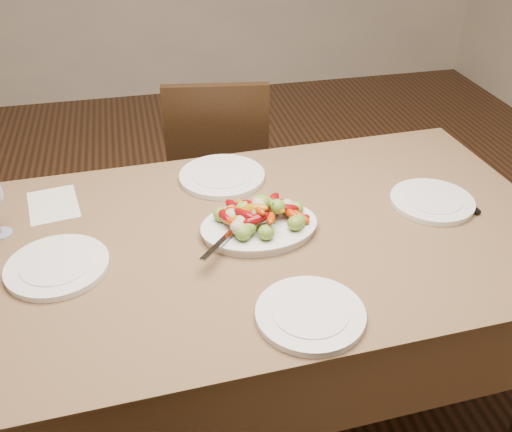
{
  "coord_description": "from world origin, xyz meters",
  "views": [
    {
      "loc": [
        -0.35,
        -1.48,
        1.74
      ],
      "look_at": [
        -0.04,
        -0.13,
        0.82
      ],
      "focal_mm": 40.0,
      "sensor_mm": 36.0,
      "label": 1
    }
  ],
  "objects_px": {
    "plate_right": "(432,202)",
    "plate_far": "(222,176)",
    "dining_table": "(256,325)",
    "plate_near": "(310,314)",
    "serving_platter": "(259,229)",
    "plate_left": "(57,267)",
    "chair_far": "(218,169)"
  },
  "relations": [
    {
      "from": "serving_platter",
      "to": "plate_far",
      "type": "distance_m",
      "value": 0.34
    },
    {
      "from": "dining_table",
      "to": "plate_near",
      "type": "height_order",
      "value": "plate_near"
    },
    {
      "from": "chair_far",
      "to": "plate_right",
      "type": "relative_size",
      "value": 3.57
    },
    {
      "from": "plate_left",
      "to": "plate_right",
      "type": "distance_m",
      "value": 1.16
    },
    {
      "from": "serving_platter",
      "to": "plate_far",
      "type": "xyz_separation_m",
      "value": [
        -0.05,
        0.34,
        -0.0
      ]
    },
    {
      "from": "dining_table",
      "to": "serving_platter",
      "type": "xyz_separation_m",
      "value": [
        0.01,
        0.0,
        0.39
      ]
    },
    {
      "from": "plate_left",
      "to": "chair_far",
      "type": "bearing_deg",
      "value": 58.12
    },
    {
      "from": "plate_right",
      "to": "plate_far",
      "type": "bearing_deg",
      "value": 153.73
    },
    {
      "from": "serving_platter",
      "to": "plate_far",
      "type": "bearing_deg",
      "value": 98.76
    },
    {
      "from": "plate_far",
      "to": "plate_left",
      "type": "bearing_deg",
      "value": -143.48
    },
    {
      "from": "chair_far",
      "to": "plate_near",
      "type": "height_order",
      "value": "chair_far"
    },
    {
      "from": "chair_far",
      "to": "plate_near",
      "type": "xyz_separation_m",
      "value": [
        0.02,
        -1.3,
        0.29
      ]
    },
    {
      "from": "dining_table",
      "to": "plate_left",
      "type": "xyz_separation_m",
      "value": [
        -0.57,
        -0.04,
        0.39
      ]
    },
    {
      "from": "plate_right",
      "to": "plate_near",
      "type": "bearing_deg",
      "value": -142.64
    },
    {
      "from": "plate_left",
      "to": "plate_near",
      "type": "bearing_deg",
      "value": -28.36
    },
    {
      "from": "chair_far",
      "to": "serving_platter",
      "type": "height_order",
      "value": "chair_far"
    },
    {
      "from": "chair_far",
      "to": "plate_far",
      "type": "bearing_deg",
      "value": 91.13
    },
    {
      "from": "dining_table",
      "to": "serving_platter",
      "type": "relative_size",
      "value": 5.44
    },
    {
      "from": "plate_right",
      "to": "plate_far",
      "type": "distance_m",
      "value": 0.7
    },
    {
      "from": "chair_far",
      "to": "plate_right",
      "type": "height_order",
      "value": "chair_far"
    },
    {
      "from": "dining_table",
      "to": "serving_platter",
      "type": "distance_m",
      "value": 0.39
    },
    {
      "from": "dining_table",
      "to": "plate_near",
      "type": "relative_size",
      "value": 6.76
    },
    {
      "from": "plate_near",
      "to": "serving_platter",
      "type": "bearing_deg",
      "value": 95.93
    },
    {
      "from": "chair_far",
      "to": "plate_far",
      "type": "height_order",
      "value": "chair_far"
    },
    {
      "from": "plate_far",
      "to": "plate_near",
      "type": "bearing_deg",
      "value": -82.73
    },
    {
      "from": "dining_table",
      "to": "plate_left",
      "type": "distance_m",
      "value": 0.69
    },
    {
      "from": "chair_far",
      "to": "plate_right",
      "type": "distance_m",
      "value": 1.09
    },
    {
      "from": "serving_platter",
      "to": "plate_left",
      "type": "relative_size",
      "value": 1.21
    },
    {
      "from": "dining_table",
      "to": "plate_right",
      "type": "height_order",
      "value": "plate_right"
    },
    {
      "from": "plate_near",
      "to": "plate_right",
      "type": "bearing_deg",
      "value": 37.36
    },
    {
      "from": "plate_left",
      "to": "plate_near",
      "type": "xyz_separation_m",
      "value": [
        0.62,
        -0.33,
        0.0
      ]
    },
    {
      "from": "plate_far",
      "to": "chair_far",
      "type": "bearing_deg",
      "value": 82.54
    }
  ]
}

